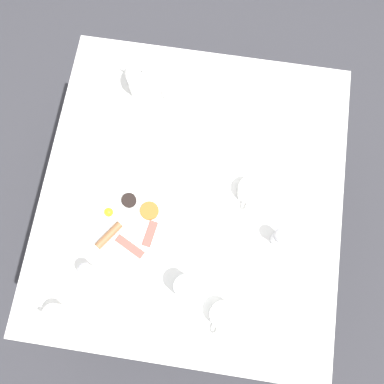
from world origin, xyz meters
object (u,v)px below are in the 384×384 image
at_px(pepper_grinder, 280,236).
at_px(fork_by_plate, 280,139).
at_px(creamer_jug, 55,314).
at_px(spoon_for_tea, 310,191).
at_px(teacup_with_saucer_right, 250,192).
at_px(knife_by_plate, 100,141).
at_px(breakfast_plate, 129,223).
at_px(salt_grinder, 87,271).
at_px(teacup_with_saucer_left, 223,315).
at_px(water_glass_tall, 185,288).
at_px(napkin_folded, 218,96).
at_px(teapot_near, 146,80).

relative_size(pepper_grinder, fork_by_plate, 0.67).
bearing_deg(creamer_jug, spoon_for_tea, -145.09).
xyz_separation_m(teacup_with_saucer_right, knife_by_plate, (0.54, -0.11, -0.03)).
distance_m(breakfast_plate, salt_grinder, 0.21).
height_order(teacup_with_saucer_left, salt_grinder, salt_grinder).
relative_size(teacup_with_saucer_left, salt_grinder, 1.40).
height_order(water_glass_tall, napkin_folded, water_glass_tall).
distance_m(breakfast_plate, napkin_folded, 0.56).
height_order(pepper_grinder, napkin_folded, pepper_grinder).
distance_m(breakfast_plate, water_glass_tall, 0.29).
distance_m(teapot_near, salt_grinder, 0.69).
height_order(breakfast_plate, fork_by_plate, breakfast_plate).
relative_size(teapot_near, napkin_folded, 1.05).
distance_m(teacup_with_saucer_left, pepper_grinder, 0.30).
bearing_deg(spoon_for_tea, pepper_grinder, 62.70).
xyz_separation_m(napkin_folded, spoon_for_tea, (-0.36, 0.30, -0.00)).
bearing_deg(pepper_grinder, breakfast_plate, 2.51).
distance_m(pepper_grinder, salt_grinder, 0.61).
bearing_deg(fork_by_plate, knife_by_plate, 9.61).
bearing_deg(salt_grinder, napkin_folded, -114.86).
bearing_deg(teapot_near, water_glass_tall, 135.72).
bearing_deg(teapot_near, spoon_for_tea, 179.66).
bearing_deg(teacup_with_saucer_right, fork_by_plate, -111.25).
distance_m(teacup_with_saucer_left, knife_by_plate, 0.72).
bearing_deg(teacup_with_saucer_left, teapot_near, -63.50).
distance_m(creamer_jug, spoon_for_tea, 0.92).
bearing_deg(teapot_near, teacup_with_saucer_right, 165.91).
xyz_separation_m(teacup_with_saucer_right, water_glass_tall, (0.16, 0.34, 0.03)).
relative_size(water_glass_tall, knife_by_plate, 0.64).
distance_m(breakfast_plate, pepper_grinder, 0.49).
relative_size(teapot_near, teacup_with_saucer_right, 1.30).
bearing_deg(salt_grinder, breakfast_plate, -117.10).
bearing_deg(teacup_with_saucer_left, spoon_for_tea, -118.08).
xyz_separation_m(water_glass_tall, napkin_folded, (-0.01, -0.69, -0.05)).
xyz_separation_m(breakfast_plate, spoon_for_tea, (-0.58, -0.20, -0.01)).
height_order(napkin_folded, spoon_for_tea, napkin_folded).
xyz_separation_m(pepper_grinder, salt_grinder, (0.58, 0.20, 0.00)).
relative_size(teacup_with_saucer_left, pepper_grinder, 1.40).
distance_m(teapot_near, fork_by_plate, 0.51).
relative_size(teacup_with_saucer_right, napkin_folded, 0.81).
height_order(teapot_near, salt_grinder, teapot_near).
relative_size(creamer_jug, pepper_grinder, 0.81).
distance_m(water_glass_tall, fork_by_plate, 0.61).
bearing_deg(creamer_jug, teacup_with_saucer_left, -171.59).
bearing_deg(spoon_for_tea, creamer_jug, 34.91).
bearing_deg(teapot_near, napkin_folded, -153.65).
height_order(fork_by_plate, spoon_for_tea, same).
distance_m(fork_by_plate, spoon_for_tea, 0.21).
xyz_separation_m(fork_by_plate, spoon_for_tea, (-0.12, 0.17, -0.00)).
xyz_separation_m(creamer_jug, pepper_grinder, (-0.66, -0.34, 0.03)).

